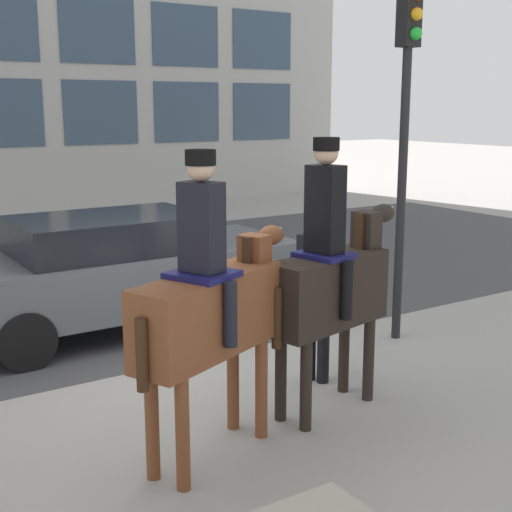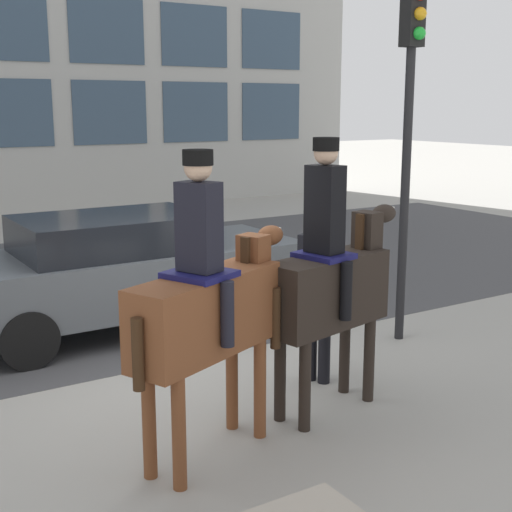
{
  "view_description": "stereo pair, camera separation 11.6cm",
  "coord_description": "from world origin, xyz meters",
  "px_view_note": "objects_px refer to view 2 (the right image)",
  "views": [
    {
      "loc": [
        -3.44,
        -6.47,
        2.9
      ],
      "look_at": [
        0.21,
        -0.92,
        1.49
      ],
      "focal_mm": 50.0,
      "sensor_mm": 36.0,
      "label": 1
    },
    {
      "loc": [
        -3.34,
        -6.54,
        2.9
      ],
      "look_at": [
        0.21,
        -0.92,
        1.49
      ],
      "focal_mm": 50.0,
      "sensor_mm": 36.0,
      "label": 2
    }
  ],
  "objects_px": {
    "mounted_horse_companion": "(330,280)",
    "street_car_near_lane": "(121,269)",
    "mounted_horse_lead": "(208,306)",
    "pedestrian_bystander": "(319,286)",
    "traffic_light": "(409,109)"
  },
  "relations": [
    {
      "from": "mounted_horse_companion",
      "to": "pedestrian_bystander",
      "type": "relative_size",
      "value": 1.46
    },
    {
      "from": "mounted_horse_lead",
      "to": "traffic_light",
      "type": "height_order",
      "value": "traffic_light"
    },
    {
      "from": "pedestrian_bystander",
      "to": "traffic_light",
      "type": "bearing_deg",
      "value": 173.36
    },
    {
      "from": "mounted_horse_lead",
      "to": "mounted_horse_companion",
      "type": "relative_size",
      "value": 0.98
    },
    {
      "from": "mounted_horse_lead",
      "to": "mounted_horse_companion",
      "type": "distance_m",
      "value": 1.43
    },
    {
      "from": "mounted_horse_companion",
      "to": "traffic_light",
      "type": "distance_m",
      "value": 2.88
    },
    {
      "from": "street_car_near_lane",
      "to": "traffic_light",
      "type": "bearing_deg",
      "value": -39.07
    },
    {
      "from": "mounted_horse_lead",
      "to": "traffic_light",
      "type": "bearing_deg",
      "value": -0.95
    },
    {
      "from": "mounted_horse_lead",
      "to": "traffic_light",
      "type": "xyz_separation_m",
      "value": [
        3.5,
        1.41,
        1.55
      ]
    },
    {
      "from": "mounted_horse_companion",
      "to": "street_car_near_lane",
      "type": "xyz_separation_m",
      "value": [
        -0.71,
        3.48,
        -0.49
      ]
    },
    {
      "from": "mounted_horse_lead",
      "to": "pedestrian_bystander",
      "type": "distance_m",
      "value": 1.95
    },
    {
      "from": "mounted_horse_lead",
      "to": "pedestrian_bystander",
      "type": "bearing_deg",
      "value": 2.2
    },
    {
      "from": "mounted_horse_lead",
      "to": "street_car_near_lane",
      "type": "height_order",
      "value": "mounted_horse_lead"
    },
    {
      "from": "mounted_horse_companion",
      "to": "street_car_near_lane",
      "type": "bearing_deg",
      "value": 89.23
    },
    {
      "from": "mounted_horse_companion",
      "to": "pedestrian_bystander",
      "type": "distance_m",
      "value": 0.74
    }
  ]
}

